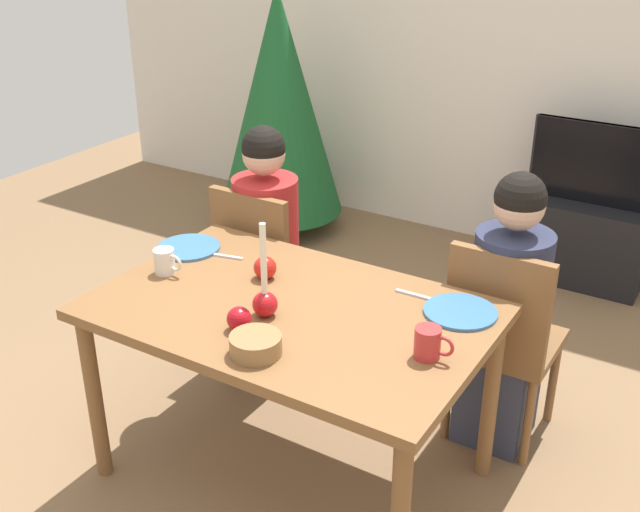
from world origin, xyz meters
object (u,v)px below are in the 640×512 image
chair_left (263,266)px  christmas_tree (279,102)px  person_left_child (267,252)px  plate_right (460,312)px  tv_stand (589,242)px  dining_table (291,327)px  candle_centerpiece (265,298)px  tv (602,165)px  mug_right (429,343)px  chair_right (502,334)px  person_right_child (506,317)px  apple_by_left_plate (265,268)px  bowl_walnuts (256,345)px  plate_left (189,248)px  apple_near_candle (239,319)px  mug_left (165,261)px

chair_left → christmas_tree: size_ratio=0.54×
person_left_child → christmas_tree: bearing=121.9°
chair_left → plate_right: bearing=-17.0°
tv_stand → dining_table: bearing=-103.5°
tv_stand → christmas_tree: 2.07m
dining_table → candle_centerpiece: candle_centerpiece is taller
dining_table → chair_left: bearing=132.6°
tv → mug_right: tv is taller
person_left_child → tv: (1.11, 1.66, 0.14)m
chair_left → christmas_tree: (-0.84, 1.39, 0.35)m
chair_right → dining_table: bearing=-134.2°
person_right_child → apple_by_left_plate: person_right_child is taller
person_left_child → bowl_walnuts: (0.63, -0.95, 0.21)m
tv → plate_left: bearing=-119.2°
christmas_tree → apple_near_candle: size_ratio=19.70×
mug_right → apple_by_left_plate: size_ratio=1.50×
plate_right → apple_near_candle: apple_near_candle is taller
chair_right → tv_stand: 1.71m
christmas_tree → tv: bearing=8.8°
dining_table → plate_left: plate_left is taller
bowl_walnuts → person_right_child: bearing=61.4°
person_left_child → apple_near_candle: size_ratio=13.85×
chair_left → tv_stand: size_ratio=1.41×
chair_right → bowl_walnuts: chair_right is taller
person_left_child → apple_near_candle: (0.50, -0.86, 0.22)m
apple_near_candle → person_left_child: bearing=120.0°
chair_right → tv_stand: chair_right is taller
christmas_tree → mug_right: christmas_tree is taller
candle_centerpiece → chair_left: bearing=126.2°
chair_right → mug_left: bearing=-151.1°
candle_centerpiece → apple_near_candle: candle_centerpiece is taller
tv → plate_right: tv is taller
christmas_tree → mug_left: bearing=-67.4°
chair_right → person_right_child: person_right_child is taller
dining_table → plate_right: 0.61m
chair_left → apple_by_left_plate: 0.65m
tv_stand → apple_by_left_plate: bearing=-109.3°
mug_left → apple_near_candle: (0.50, -0.19, -0.01)m
plate_left → plate_right: size_ratio=1.00×
chair_left → christmas_tree: 1.66m
dining_table → chair_right: (0.59, 0.61, -0.15)m
person_left_child → plate_right: 1.17m
chair_left → candle_centerpiece: 0.93m
tv → dining_table: bearing=-103.5°
christmas_tree → plate_left: (0.77, -1.81, -0.11)m
tv_stand → person_right_child: bearing=-88.6°
chair_left → tv: tv is taller
dining_table → apple_near_candle: apple_near_candle is taller
candle_centerpiece → plate_right: bearing=32.7°
candle_centerpiece → plate_right: size_ratio=1.35×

